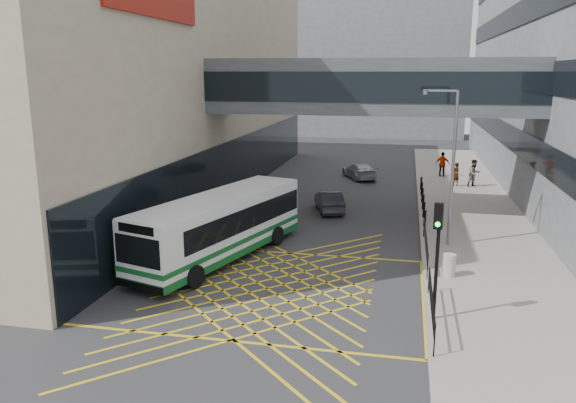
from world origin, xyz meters
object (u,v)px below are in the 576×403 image
Objects in this scene: street_lamp at (450,159)px; pedestrian_b at (474,173)px; car_silver at (359,170)px; car_white at (180,248)px; car_dark at (329,201)px; litter_bin at (449,265)px; bus at (221,225)px; pedestrian_a at (456,174)px; traffic_light at (437,245)px; pedestrian_c at (443,164)px.

street_lamp reaches higher than pedestrian_b.
car_silver is 8.80m from pedestrian_b.
car_white is 1.05× the size of car_dark.
car_white is at bearing -146.29° from street_lamp.
car_silver is at bearing 104.21° from litter_bin.
bus reaches higher than pedestrian_b.
car_dark is 9.51m from street_lamp.
bus is 2.50× the size of car_white.
bus is at bearing 19.71° from pedestrian_a.
car_silver is 0.58× the size of street_lamp.
car_white is 1.01× the size of car_silver.
pedestrian_a reaches higher than car_silver.
pedestrian_b is at bearing 92.73° from traffic_light.
car_silver is at bearing -110.97° from car_dark.
bus is 5.50× the size of pedestrian_c.
car_white is 11.53m from litter_bin.
bus is at bearing 53.15° from car_silver.
pedestrian_b is (3.76, 23.72, -1.65)m from traffic_light.
litter_bin is at bearing 79.22° from car_silver.
pedestrian_a is at bearing 136.58° from car_silver.
car_dark is 15.96m from traffic_light.
car_white is 11.66m from traffic_light.
pedestrian_a is (2.48, 23.71, -1.78)m from traffic_light.
street_lamp is (6.43, -5.96, 3.70)m from car_dark.
bus is 2.53× the size of car_silver.
pedestrian_b is at bearing 90.25° from street_lamp.
bus reaches higher than car_white.
pedestrian_a is (1.60, 14.85, -3.32)m from street_lamp.
litter_bin is at bearing 177.55° from car_white.
street_lamp is 5.80m from litter_bin.
bus reaches higher than pedestrian_c.
bus is 2.63× the size of car_dark.
bus is at bearing 75.40° from pedestrian_c.
car_dark is at bearing -119.92° from car_white.
pedestrian_c is at bearing 98.51° from street_lamp.
street_lamp is at bearing -133.48° from pedestrian_b.
bus is at bearing -151.49° from car_white.
pedestrian_b reaches higher than car_white.
pedestrian_a reaches higher than car_white.
pedestrian_a is at bearing 111.92° from pedestrian_c.
bus is at bearing 162.57° from traffic_light.
street_lamp is at bearing 96.05° from traffic_light.
car_dark is at bearing -168.79° from pedestrian_b.
litter_bin is at bearing 98.85° from pedestrian_c.
pedestrian_c is at bearing 81.09° from bus.
street_lamp is at bearing 88.88° from litter_bin.
car_silver is 2.15× the size of pedestrian_b.
car_white is 22.86m from car_silver.
street_lamp is at bearing 45.46° from pedestrian_a.
pedestrian_a is (7.18, -2.39, 0.36)m from car_silver.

